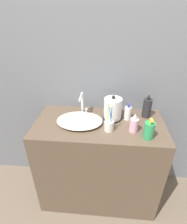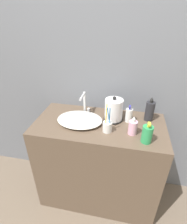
% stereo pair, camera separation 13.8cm
% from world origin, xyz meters
% --- Properties ---
extents(ground_plane, '(12.00, 12.00, 0.00)m').
position_xyz_m(ground_plane, '(0.00, 0.00, 0.00)').
color(ground_plane, '#6B5B4C').
extents(wall_back, '(6.00, 0.04, 2.60)m').
position_xyz_m(wall_back, '(0.00, 0.54, 1.30)').
color(wall_back, slate).
rests_on(wall_back, ground_plane).
extents(vanity_counter, '(1.07, 0.52, 0.88)m').
position_xyz_m(vanity_counter, '(0.00, 0.26, 0.44)').
color(vanity_counter, brown).
rests_on(vanity_counter, ground_plane).
extents(sink_basin, '(0.37, 0.28, 0.05)m').
position_xyz_m(sink_basin, '(-0.16, 0.25, 0.90)').
color(sink_basin, silver).
rests_on(sink_basin, vanity_counter).
extents(faucet, '(0.06, 0.15, 0.19)m').
position_xyz_m(faucet, '(-0.16, 0.40, 0.99)').
color(faucet, silver).
rests_on(faucet, vanity_counter).
extents(electric_kettle, '(0.16, 0.16, 0.22)m').
position_xyz_m(electric_kettle, '(0.10, 0.34, 0.97)').
color(electric_kettle, black).
rests_on(electric_kettle, vanity_counter).
extents(toothbrush_cup, '(0.07, 0.07, 0.22)m').
position_xyz_m(toothbrush_cup, '(0.08, 0.17, 0.92)').
color(toothbrush_cup, silver).
rests_on(toothbrush_cup, vanity_counter).
extents(lotion_bottle, '(0.06, 0.06, 0.15)m').
position_xyz_m(lotion_bottle, '(0.23, 0.34, 0.94)').
color(lotion_bottle, white).
rests_on(lotion_bottle, vanity_counter).
extents(shampoo_bottle, '(0.06, 0.06, 0.15)m').
position_xyz_m(shampoo_bottle, '(0.26, 0.17, 0.94)').
color(shampoo_bottle, '#EAA8C6').
rests_on(shampoo_bottle, vanity_counter).
extents(mouthwash_bottle, '(0.07, 0.07, 0.16)m').
position_xyz_m(mouthwash_bottle, '(0.36, 0.10, 0.94)').
color(mouthwash_bottle, '#2D9956').
rests_on(mouthwash_bottle, vanity_counter).
extents(hand_cream_bottle, '(0.07, 0.07, 0.21)m').
position_xyz_m(hand_cream_bottle, '(0.39, 0.40, 0.97)').
color(hand_cream_bottle, '#28282D').
rests_on(hand_cream_bottle, vanity_counter).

